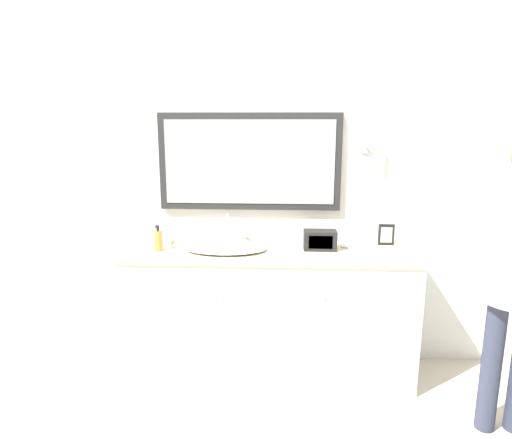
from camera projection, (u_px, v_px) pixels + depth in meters
ground_plane at (267, 397)px, 2.87m from camera, size 14.00×14.00×0.00m
wall_back at (270, 183)px, 3.15m from camera, size 8.00×0.18×2.55m
vanity_counter at (269, 313)px, 3.05m from camera, size 1.93×0.52×0.89m
sink_basin at (226, 247)px, 2.95m from camera, size 0.54×0.38×0.20m
soap_bottle at (158, 240)px, 2.93m from camera, size 0.06×0.06×0.17m
appliance_box at (320, 240)px, 2.95m from camera, size 0.21×0.12×0.13m
picture_frame at (386, 235)px, 3.05m from camera, size 0.10×0.01×0.14m
hand_towel_near_sink at (379, 252)px, 2.84m from camera, size 0.20×0.13×0.04m
hand_towel_far_corner at (160, 239)px, 3.12m from camera, size 0.17×0.10×0.05m
metal_tray at (354, 246)px, 3.03m from camera, size 0.18×0.09×0.01m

